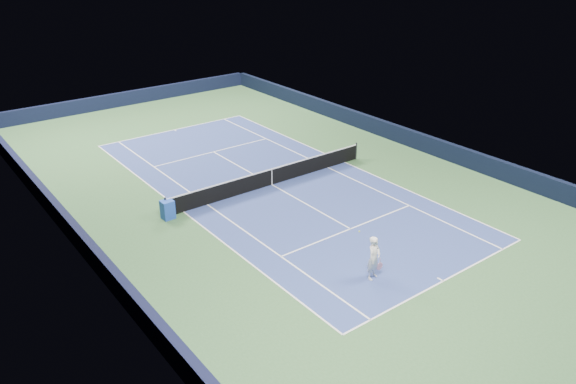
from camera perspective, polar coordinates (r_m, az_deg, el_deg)
ground at (r=31.26m, az=-1.65°, el=0.74°), size 40.00×40.00×0.00m
wall_far at (r=47.72m, az=-15.89°, el=9.16°), size 22.00×0.35×1.10m
wall_right at (r=37.92m, az=11.80°, el=5.57°), size 0.35×40.00×1.10m
wall_left at (r=26.90m, az=-20.78°, el=-4.00°), size 0.35×40.00×1.10m
court_surface at (r=31.26m, az=-1.65°, el=0.74°), size 10.97×23.77×0.01m
baseline_far at (r=40.87m, az=-11.49°, el=6.22°), size 10.97×0.08×0.00m
baseline_near at (r=23.81m, az=15.50°, el=-8.71°), size 10.97×0.08×0.00m
sideline_doubles_right at (r=34.47m, az=5.78°, el=3.02°), size 0.08×23.77×0.00m
sideline_doubles_left at (r=28.75m, az=-10.57°, el=-1.99°), size 0.08×23.77×0.00m
sideline_singles_right at (r=33.62m, az=4.06°, el=2.50°), size 0.08×23.77×0.00m
sideline_singles_left at (r=29.30m, az=-8.20°, el=-1.26°), size 0.08×23.77×0.00m
service_line_far at (r=36.27m, az=-7.58°, el=4.07°), size 8.23×0.08×0.00m
service_line_near at (r=26.85m, az=6.36°, el=-3.74°), size 8.23×0.08×0.00m
center_service_line at (r=31.26m, az=-1.65°, el=0.75°), size 0.08×12.80×0.00m
center_mark_far at (r=40.74m, az=-11.39°, el=6.17°), size 0.08×0.30×0.00m
center_mark_near at (r=23.88m, az=15.22°, el=-8.56°), size 0.08×0.30×0.00m
tennis_net at (r=31.06m, az=-1.66°, el=1.59°), size 12.90×0.10×1.07m
sponsor_cube at (r=28.06m, az=-12.13°, el=-1.76°), size 0.62×0.56×0.96m
tennis_player at (r=22.92m, az=8.72°, el=-6.64°), size 0.88×1.34×1.89m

